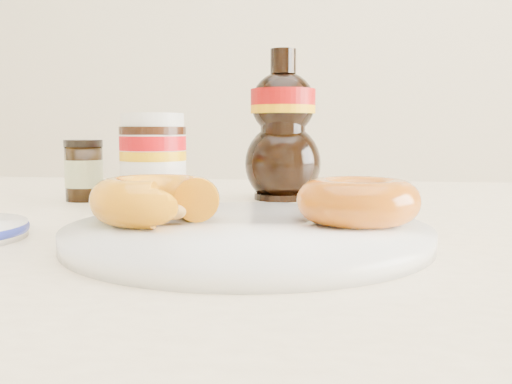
# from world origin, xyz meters

# --- Properties ---
(dining_table) EXTENTS (1.40, 0.90, 0.75)m
(dining_table) POSITION_xyz_m (0.00, 0.10, 0.67)
(dining_table) COLOR beige
(dining_table) RESTS_ON ground
(plate) EXTENTS (0.29, 0.29, 0.01)m
(plate) POSITION_xyz_m (0.06, -0.02, 0.76)
(plate) COLOR white
(plate) RESTS_ON dining_table
(donut_bitten) EXTENTS (0.11, 0.11, 0.04)m
(donut_bitten) POSITION_xyz_m (-0.02, -0.01, 0.78)
(donut_bitten) COLOR orange
(donut_bitten) RESTS_ON plate
(donut_whole) EXTENTS (0.12, 0.12, 0.04)m
(donut_whole) POSITION_xyz_m (0.14, 0.01, 0.78)
(donut_whole) COLOR #A8400A
(donut_whole) RESTS_ON plate
(nutella_jar) EXTENTS (0.08, 0.08, 0.11)m
(nutella_jar) POSITION_xyz_m (-0.08, 0.18, 0.81)
(nutella_jar) COLOR white
(nutella_jar) RESTS_ON dining_table
(syrup_bottle) EXTENTS (0.12, 0.11, 0.19)m
(syrup_bottle) POSITION_xyz_m (0.06, 0.27, 0.84)
(syrup_bottle) COLOR black
(syrup_bottle) RESTS_ON dining_table
(dark_jar) EXTENTS (0.05, 0.05, 0.08)m
(dark_jar) POSITION_xyz_m (-0.19, 0.22, 0.79)
(dark_jar) COLOR black
(dark_jar) RESTS_ON dining_table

